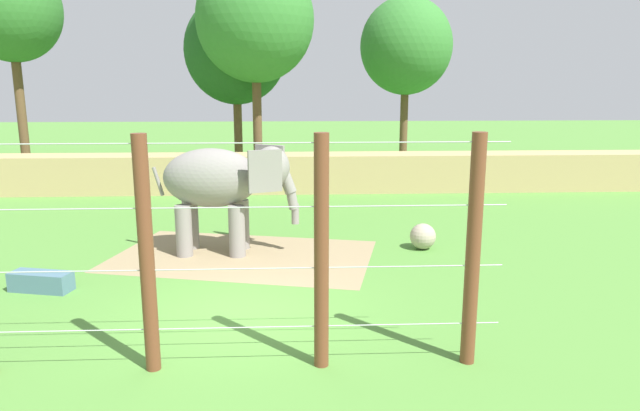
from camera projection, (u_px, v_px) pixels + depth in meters
ground_plane at (245, 313)px, 11.90m from camera, size 120.00×120.00×0.00m
dirt_patch at (243, 256)px, 15.84m from camera, size 7.72×5.70×0.01m
embankment_wall at (269, 173)px, 25.09m from camera, size 36.00×1.80×1.62m
elephant at (223, 183)px, 15.78m from camera, size 4.03×1.72×2.98m
enrichment_ball at (423, 236)px, 16.42m from camera, size 0.74×0.74×0.74m
cable_fence at (232, 255)px, 9.25m from camera, size 8.93×0.24×3.91m
feed_trough at (41, 281)px, 13.15m from camera, size 1.48×0.80×0.44m
tree_far_left at (10, 11)px, 27.35m from camera, size 4.68×4.68×10.52m
tree_left_of_centre at (255, 20)px, 27.24m from camera, size 5.59×5.59×10.52m
tree_behind_wall at (406, 46)px, 32.02m from camera, size 5.11×5.11×9.34m
tree_right_of_centre at (236, 51)px, 29.77m from camera, size 5.29×5.29×9.08m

